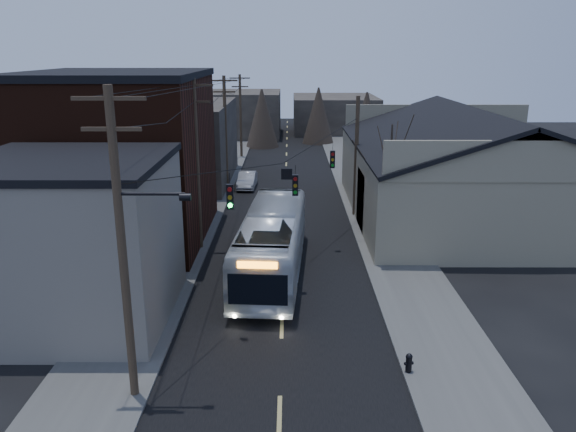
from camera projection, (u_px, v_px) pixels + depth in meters
road_surface at (285, 198)px, 45.22m from camera, size 9.00×110.00×0.02m
sidewalk_left at (205, 197)px, 45.22m from camera, size 4.00×110.00×0.12m
sidewalk_right at (366, 198)px, 45.19m from camera, size 4.00×110.00×0.12m
building_clapboard at (73, 243)px, 24.11m from camera, size 8.00×8.00×7.00m
building_brick at (121, 160)px, 34.24m from camera, size 10.00×12.00×10.00m
building_left_far at (179, 143)px, 50.01m from camera, size 9.00×14.00×7.00m
warehouse at (468, 179)px, 39.64m from camera, size 16.16×20.60×7.73m
building_far_left at (244, 114)px, 77.95m from camera, size 10.00×12.00×6.00m
building_far_right at (334, 113)px, 82.86m from camera, size 12.00×14.00×5.00m
bare_tree at (389, 183)px, 34.60m from camera, size 0.40×0.40×7.20m
utility_lines at (239, 150)px, 38.21m from camera, size 11.24×45.28×10.50m
bus at (272, 243)px, 29.49m from camera, size 3.79×12.71×3.49m
parked_car at (247, 180)px, 48.47m from camera, size 1.58×4.20×1.37m
fire_hydrant at (409, 362)px, 20.50m from camera, size 0.35×0.25×0.74m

